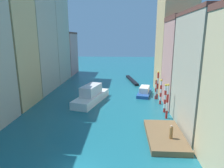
% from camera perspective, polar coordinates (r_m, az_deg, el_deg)
% --- Properties ---
extents(ground_plane, '(154.00, 154.00, 0.00)m').
position_cam_1_polar(ground_plane, '(40.03, -2.47, -2.75)').
color(ground_plane, '#196070').
extents(building_left_2, '(6.17, 7.59, 20.68)m').
position_cam_1_polar(building_left_2, '(35.36, -27.76, 10.63)').
color(building_left_2, '#DBB77A').
rests_on(building_left_2, ground).
extents(building_left_3, '(6.17, 10.35, 19.82)m').
position_cam_1_polar(building_left_3, '(43.40, -21.57, 10.91)').
color(building_left_3, '#BCB299').
rests_on(building_left_3, ground).
extents(building_left_4, '(6.17, 10.05, 21.60)m').
position_cam_1_polar(building_left_4, '(52.84, -17.00, 12.52)').
color(building_left_4, '#BCB299').
rests_on(building_left_4, ground).
extents(building_left_5, '(6.17, 9.26, 12.64)m').
position_cam_1_polar(building_left_5, '(62.55, -13.57, 8.67)').
color(building_left_5, tan).
rests_on(building_left_5, ground).
extents(building_right_1, '(6.17, 10.11, 14.20)m').
position_cam_1_polar(building_right_1, '(25.78, 26.39, 2.98)').
color(building_right_1, '#BCB299').
rests_on(building_right_1, ground).
extents(building_right_2, '(6.17, 7.54, 14.40)m').
position_cam_1_polar(building_right_2, '(34.25, 20.57, 5.98)').
color(building_right_2, tan).
rests_on(building_right_2, ground).
extents(building_right_3, '(6.17, 8.83, 20.00)m').
position_cam_1_polar(building_right_3, '(41.91, 17.61, 11.27)').
color(building_right_3, '#DBB77A').
rests_on(building_right_3, ground).
extents(waterfront_dock, '(3.97, 7.34, 0.62)m').
position_cam_1_polar(waterfront_dock, '(23.69, 15.10, -14.34)').
color(waterfront_dock, brown).
rests_on(waterfront_dock, ground).
extents(person_on_dock, '(0.36, 0.36, 1.55)m').
position_cam_1_polar(person_on_dock, '(22.34, 16.84, -13.29)').
color(person_on_dock, olive).
rests_on(person_on_dock, waterfront_dock).
extents(mooring_pole_0, '(0.33, 0.33, 5.05)m').
position_cam_1_polar(mooring_pole_0, '(28.22, 15.82, -4.80)').
color(mooring_pole_0, red).
rests_on(mooring_pole_0, ground).
extents(mooring_pole_1, '(0.37, 0.37, 4.46)m').
position_cam_1_polar(mooring_pole_1, '(30.54, 15.21, -3.93)').
color(mooring_pole_1, red).
rests_on(mooring_pole_1, ground).
extents(mooring_pole_2, '(0.37, 0.37, 4.36)m').
position_cam_1_polar(mooring_pole_2, '(34.09, 14.01, -2.14)').
color(mooring_pole_2, red).
rests_on(mooring_pole_2, ground).
extents(mooring_pole_3, '(0.36, 0.36, 5.25)m').
position_cam_1_polar(mooring_pole_3, '(36.68, 13.16, -0.27)').
color(mooring_pole_3, red).
rests_on(mooring_pole_3, ground).
extents(mooring_pole_4, '(0.27, 0.27, 3.76)m').
position_cam_1_polar(mooring_pole_4, '(36.77, 12.60, -1.43)').
color(mooring_pole_4, red).
rests_on(mooring_pole_4, ground).
extents(vaporetto_white, '(5.49, 10.20, 3.03)m').
position_cam_1_polar(vaporetto_white, '(34.73, -6.06, -3.39)').
color(vaporetto_white, white).
rests_on(vaporetto_white, ground).
extents(gondola_black, '(2.93, 10.80, 0.53)m').
position_cam_1_polar(gondola_black, '(51.32, 5.76, 1.14)').
color(gondola_black, black).
rests_on(gondola_black, ground).
extents(motorboat_0, '(3.56, 6.58, 1.69)m').
position_cam_1_polar(motorboat_0, '(39.38, 9.41, -2.19)').
color(motorboat_0, '#234C93').
rests_on(motorboat_0, ground).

